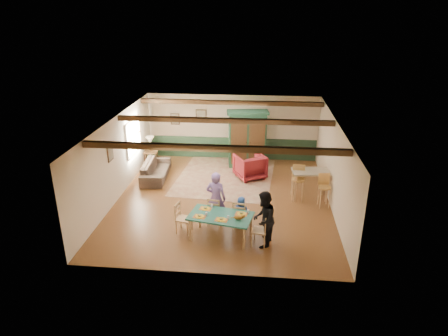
# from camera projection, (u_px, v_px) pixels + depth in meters

# --- Properties ---
(floor) EXTENTS (8.00, 8.00, 0.00)m
(floor) POSITION_uv_depth(u_px,v_px,m) (223.00, 200.00, 13.32)
(floor) COLOR brown
(floor) RESTS_ON ground
(wall_back) EXTENTS (7.00, 0.02, 2.70)m
(wall_back) POSITION_uv_depth(u_px,v_px,m) (233.00, 127.00, 16.51)
(wall_back) COLOR beige
(wall_back) RESTS_ON floor
(wall_left) EXTENTS (0.02, 8.00, 2.70)m
(wall_left) POSITION_uv_depth(u_px,v_px,m) (117.00, 158.00, 13.13)
(wall_left) COLOR beige
(wall_left) RESTS_ON floor
(wall_right) EXTENTS (0.02, 8.00, 2.70)m
(wall_right) POSITION_uv_depth(u_px,v_px,m) (334.00, 166.00, 12.50)
(wall_right) COLOR beige
(wall_right) RESTS_ON floor
(ceiling) EXTENTS (7.00, 8.00, 0.02)m
(ceiling) POSITION_uv_depth(u_px,v_px,m) (223.00, 121.00, 12.31)
(ceiling) COLOR silver
(ceiling) RESTS_ON wall_back
(wainscot_back) EXTENTS (6.95, 0.03, 0.90)m
(wainscot_back) POSITION_uv_depth(u_px,v_px,m) (232.00, 148.00, 16.82)
(wainscot_back) COLOR #1D3622
(wainscot_back) RESTS_ON floor
(ceiling_beam_front) EXTENTS (6.95, 0.16, 0.16)m
(ceiling_beam_front) POSITION_uv_depth(u_px,v_px,m) (214.00, 148.00, 10.22)
(ceiling_beam_front) COLOR #321F0E
(ceiling_beam_front) RESTS_ON ceiling
(ceiling_beam_mid) EXTENTS (6.95, 0.16, 0.16)m
(ceiling_beam_mid) POSITION_uv_depth(u_px,v_px,m) (224.00, 121.00, 12.71)
(ceiling_beam_mid) COLOR #321F0E
(ceiling_beam_mid) RESTS_ON ceiling
(ceiling_beam_back) EXTENTS (6.95, 0.16, 0.16)m
(ceiling_beam_back) POSITION_uv_depth(u_px,v_px,m) (231.00, 103.00, 15.11)
(ceiling_beam_back) COLOR #321F0E
(ceiling_beam_back) RESTS_ON ceiling
(window_left) EXTENTS (0.06, 1.60, 1.30)m
(window_left) POSITION_uv_depth(u_px,v_px,m) (133.00, 137.00, 14.62)
(window_left) COLOR white
(window_left) RESTS_ON wall_left
(picture_left_wall) EXTENTS (0.04, 0.42, 0.52)m
(picture_left_wall) POSITION_uv_depth(u_px,v_px,m) (110.00, 153.00, 12.43)
(picture_left_wall) COLOR #9B9371
(picture_left_wall) RESTS_ON wall_left
(picture_back_a) EXTENTS (0.45, 0.04, 0.55)m
(picture_back_a) POSITION_uv_depth(u_px,v_px,m) (201.00, 116.00, 16.43)
(picture_back_a) COLOR #9B9371
(picture_back_a) RESTS_ON wall_back
(picture_back_b) EXTENTS (0.38, 0.04, 0.48)m
(picture_back_b) POSITION_uv_depth(u_px,v_px,m) (175.00, 119.00, 16.58)
(picture_back_b) COLOR #9B9371
(picture_back_b) RESTS_ON wall_back
(dining_table) EXTENTS (1.86, 1.26, 0.71)m
(dining_table) POSITION_uv_depth(u_px,v_px,m) (221.00, 227.00, 10.97)
(dining_table) COLOR #1C5A49
(dining_table) RESTS_ON floor
(dining_chair_far_left) EXTENTS (0.47, 0.49, 0.90)m
(dining_chair_far_left) POSITION_uv_depth(u_px,v_px,m) (215.00, 211.00, 11.64)
(dining_chair_far_left) COLOR tan
(dining_chair_far_left) RESTS_ON floor
(dining_chair_far_right) EXTENTS (0.47, 0.49, 0.90)m
(dining_chair_far_right) POSITION_uv_depth(u_px,v_px,m) (240.00, 214.00, 11.44)
(dining_chair_far_right) COLOR tan
(dining_chair_far_right) RESTS_ON floor
(dining_chair_end_left) EXTENTS (0.49, 0.47, 0.90)m
(dining_chair_end_left) POSITION_uv_depth(u_px,v_px,m) (184.00, 218.00, 11.23)
(dining_chair_end_left) COLOR tan
(dining_chair_end_left) RESTS_ON floor
(dining_chair_end_right) EXTENTS (0.49, 0.47, 0.90)m
(dining_chair_end_right) POSITION_uv_depth(u_px,v_px,m) (260.00, 230.00, 10.64)
(dining_chair_end_right) COLOR tan
(dining_chair_end_right) RESTS_ON floor
(person_man) EXTENTS (0.66, 0.50, 1.63)m
(person_man) POSITION_uv_depth(u_px,v_px,m) (216.00, 198.00, 11.57)
(person_man) COLOR #8560A6
(person_man) RESTS_ON floor
(person_woman) EXTENTS (0.73, 0.86, 1.56)m
(person_woman) POSITION_uv_depth(u_px,v_px,m) (264.00, 219.00, 10.49)
(person_woman) COLOR black
(person_woman) RESTS_ON floor
(person_child) EXTENTS (0.52, 0.39, 0.95)m
(person_child) POSITION_uv_depth(u_px,v_px,m) (241.00, 212.00, 11.49)
(person_child) COLOR #254A95
(person_child) RESTS_ON floor
(cat) EXTENTS (0.36, 0.20, 0.17)m
(cat) POSITION_uv_depth(u_px,v_px,m) (238.00, 217.00, 10.58)
(cat) COLOR #BB6E21
(cat) RESTS_ON dining_table
(place_setting_near_left) EXTENTS (0.43, 0.35, 0.11)m
(place_setting_near_left) POSITION_uv_depth(u_px,v_px,m) (200.00, 215.00, 10.75)
(place_setting_near_left) COLOR yellow
(place_setting_near_left) RESTS_ON dining_table
(place_setting_near_center) EXTENTS (0.43, 0.35, 0.11)m
(place_setting_near_center) POSITION_uv_depth(u_px,v_px,m) (221.00, 218.00, 10.58)
(place_setting_near_center) COLOR yellow
(place_setting_near_center) RESTS_ON dining_table
(place_setting_far_left) EXTENTS (0.43, 0.35, 0.11)m
(place_setting_far_left) POSITION_uv_depth(u_px,v_px,m) (205.00, 207.00, 11.17)
(place_setting_far_left) COLOR yellow
(place_setting_far_left) RESTS_ON dining_table
(place_setting_far_right) EXTENTS (0.43, 0.35, 0.11)m
(place_setting_far_right) POSITION_uv_depth(u_px,v_px,m) (241.00, 212.00, 10.89)
(place_setting_far_right) COLOR yellow
(place_setting_far_right) RESTS_ON dining_table
(area_rug) EXTENTS (3.80, 4.39, 0.01)m
(area_rug) POSITION_uv_depth(u_px,v_px,m) (225.00, 177.00, 15.11)
(area_rug) COLOR #BCAF88
(area_rug) RESTS_ON floor
(armoire) EXTENTS (1.67, 0.85, 2.26)m
(armoire) POSITION_uv_depth(u_px,v_px,m) (247.00, 139.00, 15.77)
(armoire) COLOR #153622
(armoire) RESTS_ON floor
(armchair) EXTENTS (1.35, 1.37, 0.92)m
(armchair) POSITION_uv_depth(u_px,v_px,m) (250.00, 166.00, 14.85)
(armchair) COLOR #531018
(armchair) RESTS_ON floor
(sofa) EXTENTS (0.97, 2.18, 0.62)m
(sofa) POSITION_uv_depth(u_px,v_px,m) (156.00, 170.00, 14.95)
(sofa) COLOR #3A2D24
(sofa) RESTS_ON floor
(end_table) EXTENTS (0.59, 0.59, 0.65)m
(end_table) POSITION_uv_depth(u_px,v_px,m) (151.00, 159.00, 16.00)
(end_table) COLOR #321F0E
(end_table) RESTS_ON floor
(table_lamp) EXTENTS (0.36, 0.36, 0.60)m
(table_lamp) POSITION_uv_depth(u_px,v_px,m) (150.00, 144.00, 15.76)
(table_lamp) COLOR #D5B88A
(table_lamp) RESTS_ON end_table
(counter_table) EXTENTS (1.26, 0.82, 1.00)m
(counter_table) POSITION_uv_depth(u_px,v_px,m) (309.00, 185.00, 13.24)
(counter_table) COLOR beige
(counter_table) RESTS_ON floor
(bar_stool_left) EXTENTS (0.46, 0.50, 1.20)m
(bar_stool_left) POSITION_uv_depth(u_px,v_px,m) (298.00, 183.00, 13.08)
(bar_stool_left) COLOR tan
(bar_stool_left) RESTS_ON floor
(bar_stool_right) EXTENTS (0.44, 0.47, 1.08)m
(bar_stool_right) POSITION_uv_depth(u_px,v_px,m) (324.00, 191.00, 12.67)
(bar_stool_right) COLOR tan
(bar_stool_right) RESTS_ON floor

